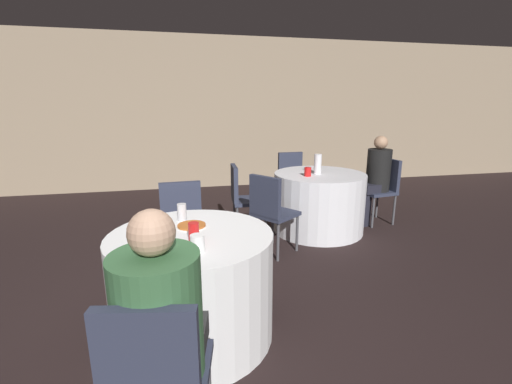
{
  "coord_description": "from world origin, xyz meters",
  "views": [
    {
      "loc": [
        -0.04,
        -2.16,
        1.55
      ],
      "look_at": [
        0.55,
        0.59,
        0.84
      ],
      "focal_mm": 24.0,
      "sensor_mm": 36.0,
      "label": 1
    }
  ],
  "objects_px": {
    "chair_near_south": "(156,372)",
    "person_black_shirt": "(373,181)",
    "bottle_far": "(318,164)",
    "soda_can_red": "(194,232)",
    "chair_far_southwest": "(270,207)",
    "table_far": "(319,202)",
    "table_near": "(193,285)",
    "chair_far_north": "(292,176)",
    "chair_far_east": "(383,184)",
    "pizza_plate_near": "(192,226)",
    "soda_can_silver": "(182,212)",
    "person_green_jacket": "(164,331)",
    "chair_far_west": "(242,194)",
    "chair_near_north": "(182,220)"
  },
  "relations": [
    {
      "from": "chair_near_south",
      "to": "person_black_shirt",
      "type": "xyz_separation_m",
      "value": [
        2.6,
        2.8,
        0.06
      ]
    },
    {
      "from": "bottle_far",
      "to": "soda_can_red",
      "type": "bearing_deg",
      "value": -129.97
    },
    {
      "from": "chair_near_south",
      "to": "chair_far_southwest",
      "type": "xyz_separation_m",
      "value": [
        1.02,
        2.11,
        0.0
      ]
    },
    {
      "from": "table_far",
      "to": "person_black_shirt",
      "type": "relative_size",
      "value": 0.96
    },
    {
      "from": "table_near",
      "to": "chair_far_north",
      "type": "relative_size",
      "value": 1.24
    },
    {
      "from": "chair_far_east",
      "to": "pizza_plate_near",
      "type": "height_order",
      "value": "chair_far_east"
    },
    {
      "from": "table_near",
      "to": "bottle_far",
      "type": "relative_size",
      "value": 4.42
    },
    {
      "from": "table_far",
      "to": "chair_far_east",
      "type": "bearing_deg",
      "value": 7.88
    },
    {
      "from": "chair_far_north",
      "to": "soda_can_red",
      "type": "distance_m",
      "value": 3.28
    },
    {
      "from": "chair_far_southwest",
      "to": "soda_can_silver",
      "type": "height_order",
      "value": "chair_far_southwest"
    },
    {
      "from": "chair_far_north",
      "to": "person_black_shirt",
      "type": "relative_size",
      "value": 0.74
    },
    {
      "from": "table_near",
      "to": "person_black_shirt",
      "type": "distance_m",
      "value": 3.07
    },
    {
      "from": "chair_far_east",
      "to": "person_green_jacket",
      "type": "height_order",
      "value": "person_green_jacket"
    },
    {
      "from": "chair_far_west",
      "to": "bottle_far",
      "type": "height_order",
      "value": "bottle_far"
    },
    {
      "from": "chair_far_west",
      "to": "soda_can_red",
      "type": "xyz_separation_m",
      "value": [
        -0.64,
        -1.94,
        0.28
      ]
    },
    {
      "from": "chair_far_east",
      "to": "person_green_jacket",
      "type": "xyz_separation_m",
      "value": [
        -2.74,
        -2.68,
        0.08
      ]
    },
    {
      "from": "person_green_jacket",
      "to": "chair_near_north",
      "type": "bearing_deg",
      "value": 97.65
    },
    {
      "from": "table_near",
      "to": "soda_can_silver",
      "type": "distance_m",
      "value": 0.53
    },
    {
      "from": "chair_near_south",
      "to": "person_black_shirt",
      "type": "distance_m",
      "value": 3.82
    },
    {
      "from": "chair_near_south",
      "to": "chair_far_east",
      "type": "distance_m",
      "value": 3.95
    },
    {
      "from": "soda_can_silver",
      "to": "person_black_shirt",
      "type": "bearing_deg",
      "value": 32.36
    },
    {
      "from": "chair_far_west",
      "to": "chair_far_north",
      "type": "height_order",
      "value": "same"
    },
    {
      "from": "chair_far_west",
      "to": "chair_far_east",
      "type": "relative_size",
      "value": 1.0
    },
    {
      "from": "chair_far_north",
      "to": "person_green_jacket",
      "type": "height_order",
      "value": "person_green_jacket"
    },
    {
      "from": "chair_near_south",
      "to": "chair_far_north",
      "type": "xyz_separation_m",
      "value": [
        1.76,
        3.66,
        0.0
      ]
    },
    {
      "from": "chair_near_north",
      "to": "bottle_far",
      "type": "bearing_deg",
      "value": -158.13
    },
    {
      "from": "chair_far_north",
      "to": "chair_far_west",
      "type": "bearing_deg",
      "value": 42.52
    },
    {
      "from": "bottle_far",
      "to": "soda_can_silver",
      "type": "bearing_deg",
      "value": -138.72
    },
    {
      "from": "chair_near_south",
      "to": "chair_far_west",
      "type": "height_order",
      "value": "same"
    },
    {
      "from": "chair_far_north",
      "to": "soda_can_red",
      "type": "relative_size",
      "value": 7.11
    },
    {
      "from": "chair_far_west",
      "to": "pizza_plate_near",
      "type": "bearing_deg",
      "value": -18.42
    },
    {
      "from": "table_near",
      "to": "chair_far_north",
      "type": "height_order",
      "value": "chair_far_north"
    },
    {
      "from": "table_near",
      "to": "soda_can_silver",
      "type": "height_order",
      "value": "soda_can_silver"
    },
    {
      "from": "person_green_jacket",
      "to": "chair_near_south",
      "type": "bearing_deg",
      "value": -90.0
    },
    {
      "from": "chair_far_southwest",
      "to": "person_black_shirt",
      "type": "height_order",
      "value": "person_black_shirt"
    },
    {
      "from": "person_black_shirt",
      "to": "soda_can_red",
      "type": "relative_size",
      "value": 9.66
    },
    {
      "from": "chair_far_southwest",
      "to": "soda_can_silver",
      "type": "bearing_deg",
      "value": -81.99
    },
    {
      "from": "chair_far_west",
      "to": "person_green_jacket",
      "type": "bearing_deg",
      "value": -14.53
    },
    {
      "from": "chair_far_southwest",
      "to": "person_black_shirt",
      "type": "distance_m",
      "value": 1.73
    },
    {
      "from": "chair_far_east",
      "to": "person_green_jacket",
      "type": "distance_m",
      "value": 3.83
    },
    {
      "from": "table_near",
      "to": "pizza_plate_near",
      "type": "bearing_deg",
      "value": 85.31
    },
    {
      "from": "bottle_far",
      "to": "chair_far_west",
      "type": "bearing_deg",
      "value": 175.39
    },
    {
      "from": "table_far",
      "to": "chair_far_north",
      "type": "relative_size",
      "value": 1.3
    },
    {
      "from": "chair_near_north",
      "to": "person_green_jacket",
      "type": "relative_size",
      "value": 0.74
    },
    {
      "from": "chair_near_north",
      "to": "soda_can_red",
      "type": "relative_size",
      "value": 7.11
    },
    {
      "from": "chair_far_west",
      "to": "chair_far_north",
      "type": "bearing_deg",
      "value": 137.48
    },
    {
      "from": "table_far",
      "to": "soda_can_red",
      "type": "bearing_deg",
      "value": -130.36
    },
    {
      "from": "chair_near_south",
      "to": "bottle_far",
      "type": "distance_m",
      "value": 3.2
    },
    {
      "from": "chair_near_north",
      "to": "soda_can_silver",
      "type": "distance_m",
      "value": 0.71
    },
    {
      "from": "chair_near_north",
      "to": "soda_can_silver",
      "type": "relative_size",
      "value": 7.11
    }
  ]
}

